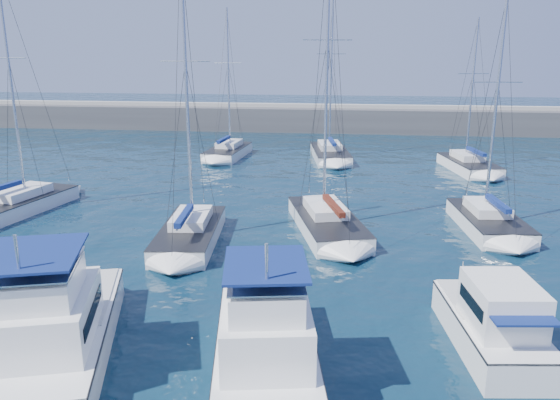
# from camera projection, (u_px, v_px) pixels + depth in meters

# --- Properties ---
(ground) EXTENTS (220.00, 220.00, 0.00)m
(ground) POSITION_uv_depth(u_px,v_px,m) (227.00, 308.00, 22.53)
(ground) COLOR black
(ground) RESTS_ON ground
(breakwater) EXTENTS (160.00, 6.00, 4.45)m
(breakwater) POSITION_uv_depth(u_px,v_px,m) (312.00, 122.00, 72.00)
(breakwater) COLOR #424244
(breakwater) RESTS_ON ground
(motor_yacht_port_inner) EXTENTS (6.30, 9.89, 4.69)m
(motor_yacht_port_inner) POSITION_uv_depth(u_px,v_px,m) (49.00, 331.00, 18.39)
(motor_yacht_port_inner) COLOR white
(motor_yacht_port_inner) RESTS_ON ground
(motor_yacht_stbd_inner) EXTENTS (4.54, 8.44, 4.69)m
(motor_yacht_stbd_inner) POSITION_uv_depth(u_px,v_px,m) (266.00, 345.00, 17.49)
(motor_yacht_stbd_inner) COLOR white
(motor_yacht_stbd_inner) RESTS_ON ground
(motor_yacht_stbd_outer) EXTENTS (3.23, 6.40, 3.20)m
(motor_yacht_stbd_outer) POSITION_uv_depth(u_px,v_px,m) (494.00, 326.00, 19.14)
(motor_yacht_stbd_outer) COLOR white
(motor_yacht_stbd_outer) RESTS_ON ground
(sailboat_mid_a) EXTENTS (4.66, 9.09, 15.72)m
(sailboat_mid_a) POSITION_uv_depth(u_px,v_px,m) (17.00, 205.00, 35.59)
(sailboat_mid_a) COLOR white
(sailboat_mid_a) RESTS_ON ground
(sailboat_mid_c) EXTENTS (3.71, 8.26, 15.59)m
(sailboat_mid_c) POSITION_uv_depth(u_px,v_px,m) (190.00, 233.00, 30.09)
(sailboat_mid_c) COLOR white
(sailboat_mid_c) RESTS_ON ground
(sailboat_mid_d) EXTENTS (5.41, 9.35, 17.43)m
(sailboat_mid_d) POSITION_uv_depth(u_px,v_px,m) (327.00, 222.00, 32.04)
(sailboat_mid_d) COLOR white
(sailboat_mid_d) RESTS_ON ground
(sailboat_mid_e) EXTENTS (3.73, 7.57, 13.62)m
(sailboat_mid_e) POSITION_uv_depth(u_px,v_px,m) (488.00, 221.00, 32.20)
(sailboat_mid_e) COLOR white
(sailboat_mid_e) RESTS_ON ground
(sailboat_back_a) EXTENTS (3.65, 7.98, 14.48)m
(sailboat_back_a) POSITION_uv_depth(u_px,v_px,m) (228.00, 152.00, 54.12)
(sailboat_back_a) COLOR white
(sailboat_back_a) RESTS_ON ground
(sailboat_back_b) EXTENTS (4.43, 9.16, 15.92)m
(sailboat_back_b) POSITION_uv_depth(u_px,v_px,m) (330.00, 154.00, 53.13)
(sailboat_back_b) COLOR white
(sailboat_back_b) RESTS_ON ground
(sailboat_back_c) EXTENTS (4.46, 8.26, 13.27)m
(sailboat_back_c) POSITION_uv_depth(u_px,v_px,m) (468.00, 165.00, 47.96)
(sailboat_back_c) COLOR white
(sailboat_back_c) RESTS_ON ground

